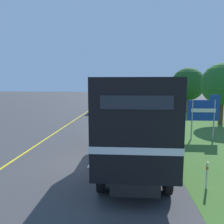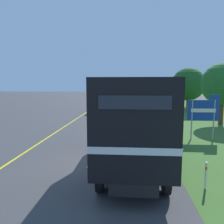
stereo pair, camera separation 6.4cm
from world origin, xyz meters
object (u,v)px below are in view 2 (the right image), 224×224
object	(u,v)px
roadside_tree_mid	(188,84)
delineator_post	(206,175)
highway_sign	(204,112)
roadside_tree_near	(223,84)
roadside_tree_far	(189,84)
lead_car_grey_ahead	(129,99)
horse_trailer_truck	(132,120)
lead_car_white	(102,104)

from	to	relation	value
roadside_tree_mid	delineator_post	distance (m)	22.28
highway_sign	delineator_post	size ratio (longest dim) A/B	3.07
roadside_tree_near	roadside_tree_far	xyz separation A→B (m)	(1.18, 15.51, 0.11)
lead_car_grey_ahead	roadside_tree_mid	world-z (taller)	roadside_tree_mid
horse_trailer_truck	roadside_tree_far	xyz separation A→B (m)	(9.25, 26.30, 1.64)
lead_car_white	roadside_tree_far	bearing A→B (deg)	31.06
lead_car_white	highway_sign	size ratio (longest dim) A/B	1.39
roadside_tree_near	roadside_tree_far	bearing A→B (deg)	85.65
horse_trailer_truck	delineator_post	xyz separation A→B (m)	(2.49, -1.87, -1.55)
lead_car_grey_ahead	delineator_post	distance (m)	34.56
lead_car_grey_ahead	highway_sign	xyz separation A→B (m)	(4.71, -27.48, 0.91)
highway_sign	roadside_tree_far	world-z (taller)	roadside_tree_far
horse_trailer_truck	lead_car_white	xyz separation A→B (m)	(-3.56, 18.58, -1.03)
lead_car_grey_ahead	highway_sign	world-z (taller)	highway_sign
roadside_tree_near	lead_car_white	bearing A→B (deg)	146.17
delineator_post	lead_car_white	bearing A→B (deg)	106.46
roadside_tree_near	roadside_tree_far	size ratio (longest dim) A/B	0.93
roadside_tree_far	horse_trailer_truck	bearing A→B (deg)	-109.38
highway_sign	roadside_tree_mid	world-z (taller)	roadside_tree_mid
horse_trailer_truck	lead_car_grey_ahead	world-z (taller)	horse_trailer_truck
roadside_tree_far	lead_car_grey_ahead	bearing A→B (deg)	145.93
horse_trailer_truck	lead_car_grey_ahead	distance (m)	32.61
lead_car_white	roadside_tree_mid	xyz separation A→B (m)	(10.99, 1.05, 2.57)
lead_car_grey_ahead	roadside_tree_mid	xyz separation A→B (m)	(7.49, -12.96, 2.68)
roadside_tree_near	delineator_post	xyz separation A→B (m)	(-5.58, -12.66, -3.09)
highway_sign	roadside_tree_far	size ratio (longest dim) A/B	0.50
horse_trailer_truck	roadside_tree_mid	xyz separation A→B (m)	(7.44, 19.63, 1.54)
lead_car_grey_ahead	lead_car_white	bearing A→B (deg)	-104.03
roadside_tree_mid	lead_car_white	bearing A→B (deg)	-174.55
lead_car_white	roadside_tree_near	xyz separation A→B (m)	(11.63, -7.79, 2.56)
roadside_tree_near	horse_trailer_truck	bearing A→B (deg)	-126.80
lead_car_grey_ahead	highway_sign	bearing A→B (deg)	-80.27
lead_car_white	roadside_tree_far	xyz separation A→B (m)	(12.80, 7.71, 2.67)
highway_sign	horse_trailer_truck	bearing A→B (deg)	-132.35
lead_car_grey_ahead	roadside_tree_far	xyz separation A→B (m)	(9.31, -6.29, 2.78)
lead_car_white	horse_trailer_truck	bearing A→B (deg)	-79.17
lead_car_white	lead_car_grey_ahead	world-z (taller)	lead_car_white
horse_trailer_truck	highway_sign	bearing A→B (deg)	47.65
horse_trailer_truck	highway_sign	xyz separation A→B (m)	(4.65, 5.11, -0.22)
horse_trailer_truck	highway_sign	world-z (taller)	horse_trailer_truck
highway_sign	delineator_post	xyz separation A→B (m)	(-2.17, -6.98, -1.33)
horse_trailer_truck	roadside_tree_near	bearing A→B (deg)	53.20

